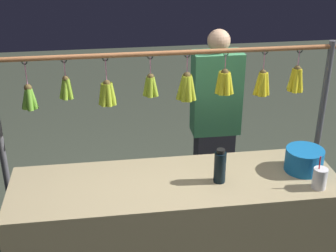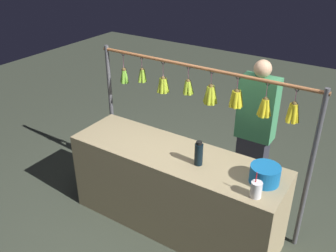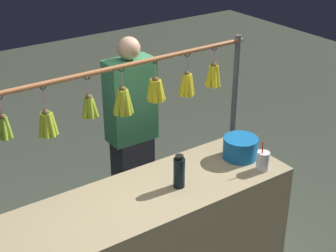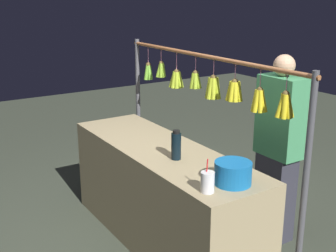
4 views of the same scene
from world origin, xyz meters
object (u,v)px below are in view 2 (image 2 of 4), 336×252
vendor_person (255,134)px  blue_bucket (265,174)px  drink_cup (256,190)px  water_bottle (199,154)px

vendor_person → blue_bucket: bearing=115.3°
vendor_person → drink_cup: bearing=111.1°
water_bottle → blue_bucket: size_ratio=0.93×
blue_bucket → vendor_person: vendor_person is taller
blue_bucket → vendor_person: (0.39, -0.83, -0.14)m
water_bottle → vendor_person: vendor_person is taller
drink_cup → blue_bucket: bearing=-87.2°
blue_bucket → drink_cup: size_ratio=1.13×
blue_bucket → vendor_person: 0.93m
drink_cup → vendor_person: bearing=-68.9°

